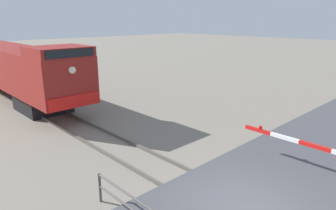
# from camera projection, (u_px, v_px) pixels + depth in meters

# --- Properties ---
(rail_track_right) EXTENTS (0.08, 80.00, 0.15)m
(rail_track_right) POSITION_uv_depth(u_px,v_px,m) (258.00, 202.00, 9.10)
(rail_track_right) COLOR #59544C
(rail_track_right) RESTS_ON ground_plane
(locomotive) EXTENTS (2.90, 18.91, 4.03)m
(locomotive) POSITION_uv_depth(u_px,v_px,m) (12.00, 67.00, 21.31)
(locomotive) COLOR black
(locomotive) RESTS_ON ground_plane
(guard_railing) EXTENTS (0.08, 3.01, 0.95)m
(guard_railing) POSITION_uv_depth(u_px,v_px,m) (129.00, 204.00, 8.07)
(guard_railing) COLOR #4C4742
(guard_railing) RESTS_ON ground_plane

